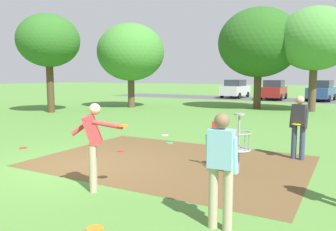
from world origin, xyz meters
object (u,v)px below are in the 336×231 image
(frisbee_far_left, at_px, (211,153))
(player_waiting_right, at_px, (221,164))
(disc_golf_basket, at_px, (236,141))
(frisbee_near_basket, at_px, (95,229))
(parked_car_leftmost, at_px, (235,89))
(tree_mid_left, at_px, (48,41))
(tree_mid_center, at_px, (131,52))
(parked_car_center_left, at_px, (274,90))
(tree_near_left, at_px, (315,39))
(player_waiting_left, at_px, (93,141))
(frisbee_scattered_b, at_px, (165,135))
(player_foreground_watching, at_px, (299,124))
(parked_car_center_right, at_px, (321,91))
(frisbee_mid_grass, at_px, (170,143))
(tree_near_right, at_px, (259,43))
(frisbee_far_right, at_px, (23,148))
(frisbee_by_tee, at_px, (121,151))

(frisbee_far_left, bearing_deg, player_waiting_right, -66.68)
(disc_golf_basket, bearing_deg, frisbee_near_basket, -103.41)
(parked_car_leftmost, bearing_deg, tree_mid_left, -106.77)
(tree_mid_left, height_order, tree_mid_center, tree_mid_left)
(parked_car_center_left, bearing_deg, tree_near_left, -66.11)
(disc_golf_basket, height_order, tree_near_left, tree_near_left)
(player_waiting_left, height_order, tree_mid_center, tree_mid_center)
(player_waiting_right, distance_m, tree_mid_left, 17.96)
(frisbee_scattered_b, bearing_deg, player_foreground_watching, -16.29)
(player_foreground_watching, relative_size, parked_car_center_left, 0.40)
(player_foreground_watching, distance_m, tree_mid_left, 16.13)
(frisbee_far_left, distance_m, parked_car_center_right, 23.94)
(disc_golf_basket, height_order, tree_mid_center, tree_mid_center)
(parked_car_leftmost, xyz_separation_m, parked_car_center_right, (8.03, -0.38, 0.00))
(player_foreground_watching, height_order, player_waiting_left, same)
(parked_car_center_right, bearing_deg, tree_mid_left, -126.68)
(player_waiting_right, relative_size, frisbee_mid_grass, 6.69)
(tree_near_right, height_order, tree_mid_left, tree_near_right)
(player_waiting_left, height_order, tree_near_left, tree_near_left)
(player_waiting_right, relative_size, tree_near_left, 0.27)
(frisbee_far_right, xyz_separation_m, tree_near_left, (6.63, 15.94, 4.46))
(frisbee_far_left, height_order, parked_car_center_left, parked_car_center_left)
(disc_golf_basket, bearing_deg, frisbee_far_left, 128.72)
(tree_mid_left, bearing_deg, tree_near_left, 30.62)
(frisbee_by_tee, bearing_deg, tree_mid_left, 147.23)
(frisbee_far_right, height_order, parked_car_center_left, parked_car_center_left)
(player_waiting_left, height_order, frisbee_far_left, player_waiting_left)
(tree_mid_left, distance_m, parked_car_center_left, 20.64)
(frisbee_mid_grass, distance_m, frisbee_scattered_b, 1.51)
(disc_golf_basket, relative_size, player_waiting_left, 0.81)
(frisbee_mid_grass, distance_m, tree_mid_left, 12.70)
(player_foreground_watching, height_order, player_waiting_right, same)
(frisbee_mid_grass, distance_m, parked_car_center_left, 22.83)
(disc_golf_basket, xyz_separation_m, frisbee_by_tee, (-3.67, 0.49, -0.74))
(player_foreground_watching, xyz_separation_m, player_waiting_left, (-3.12, -4.53, 0.02))
(frisbee_by_tee, height_order, parked_car_center_left, parked_car_center_left)
(frisbee_far_left, xyz_separation_m, parked_car_leftmost, (-7.01, 24.28, 0.91))
(disc_golf_basket, relative_size, tree_near_left, 0.22)
(player_waiting_right, distance_m, frisbee_scattered_b, 7.86)
(player_foreground_watching, xyz_separation_m, tree_near_left, (-1.02, 13.29, 3.50))
(frisbee_far_left, relative_size, tree_mid_left, 0.04)
(frisbee_far_left, height_order, parked_car_center_right, parked_car_center_right)
(frisbee_mid_grass, bearing_deg, parked_car_center_right, 83.24)
(player_waiting_left, bearing_deg, player_waiting_right, -8.25)
(tree_mid_left, relative_size, parked_car_center_right, 1.35)
(tree_mid_center, bearing_deg, player_foreground_watching, -38.88)
(player_waiting_right, distance_m, frisbee_mid_grass, 6.36)
(frisbee_far_right, bearing_deg, tree_near_left, 67.41)
(tree_near_left, relative_size, tree_near_right, 0.96)
(player_waiting_right, height_order, parked_car_center_left, parked_car_center_left)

